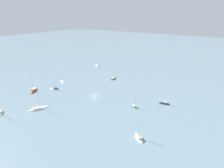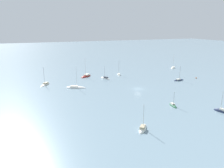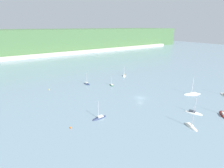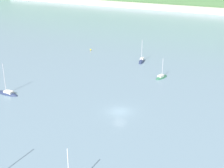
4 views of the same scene
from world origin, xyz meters
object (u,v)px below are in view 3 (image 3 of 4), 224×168
at_px(sailboat_1, 99,118).
at_px(sailboat_6, 191,127).
at_px(sailboat_0, 112,85).
at_px(sailboat_7, 124,76).
at_px(sailboat_2, 192,94).
at_px(mooring_buoy_1, 71,128).
at_px(sailboat_8, 87,84).
at_px(mooring_buoy_0, 49,89).
at_px(sailboat_5, 193,113).

xyz_separation_m(sailboat_1, sailboat_6, (22.17, -22.81, -0.00)).
relative_size(sailboat_0, sailboat_7, 0.76).
relative_size(sailboat_0, sailboat_6, 0.66).
xyz_separation_m(sailboat_2, mooring_buoy_1, (-61.43, 6.18, 0.22)).
height_order(sailboat_0, sailboat_8, sailboat_8).
bearing_deg(mooring_buoy_0, sailboat_2, -40.21).
relative_size(sailboat_0, mooring_buoy_0, 10.60).
height_order(sailboat_1, sailboat_2, sailboat_2).
xyz_separation_m(sailboat_7, mooring_buoy_1, (-54.57, -39.31, 0.17)).
bearing_deg(sailboat_1, sailboat_0, -134.65).
xyz_separation_m(sailboat_1, sailboat_2, (50.17, -6.44, -0.02)).
height_order(sailboat_1, sailboat_5, sailboat_1).
bearing_deg(sailboat_6, sailboat_7, 177.27).
bearing_deg(sailboat_1, mooring_buoy_0, -84.12).
distance_m(sailboat_5, mooring_buoy_0, 70.38).
height_order(sailboat_0, mooring_buoy_1, sailboat_0).
relative_size(sailboat_8, mooring_buoy_0, 14.29).
bearing_deg(mooring_buoy_1, sailboat_2, -5.74).
height_order(sailboat_0, sailboat_5, sailboat_5).
relative_size(sailboat_2, sailboat_6, 1.15).
bearing_deg(mooring_buoy_1, sailboat_0, 37.83).
distance_m(sailboat_1, sailboat_2, 50.58).
height_order(sailboat_6, mooring_buoy_1, sailboat_6).
bearing_deg(sailboat_0, mooring_buoy_1, 138.96).
xyz_separation_m(sailboat_1, sailboat_8, (14.56, 38.17, 0.01)).
bearing_deg(sailboat_5, sailboat_8, 174.28).
distance_m(sailboat_1, sailboat_5, 36.73).
height_order(sailboat_2, sailboat_7, sailboat_2).
height_order(sailboat_5, mooring_buoy_0, sailboat_5).
distance_m(sailboat_0, mooring_buoy_0, 34.08).
bearing_deg(mooring_buoy_0, mooring_buoy_1, -96.92).
bearing_deg(mooring_buoy_0, sailboat_7, -2.52).
distance_m(sailboat_2, mooring_buoy_1, 61.74).
xyz_separation_m(sailboat_0, sailboat_2, (24.96, -34.49, -0.02)).
bearing_deg(sailboat_5, sailboat_1, -142.13).
height_order(sailboat_1, mooring_buoy_1, sailboat_1).
height_order(sailboat_0, sailboat_6, sailboat_6).
bearing_deg(mooring_buoy_1, sailboat_6, -33.99).
relative_size(sailboat_8, mooring_buoy_1, 13.33).
distance_m(sailboat_6, sailboat_7, 65.37).
bearing_deg(sailboat_7, sailboat_0, -16.40).
xyz_separation_m(sailboat_2, sailboat_8, (-35.61, 44.61, 0.03)).
bearing_deg(sailboat_7, sailboat_8, -45.93).
distance_m(sailboat_0, mooring_buoy_1, 46.17).
bearing_deg(sailboat_1, sailboat_8, -113.58).
height_order(sailboat_1, sailboat_8, sailboat_1).
bearing_deg(sailboat_8, mooring_buoy_1, -48.32).
relative_size(sailboat_2, mooring_buoy_0, 18.51).
height_order(sailboat_2, mooring_buoy_0, sailboat_2).
distance_m(sailboat_6, sailboat_8, 61.45).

